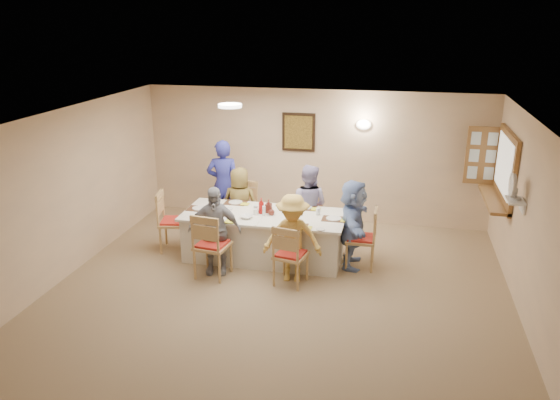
% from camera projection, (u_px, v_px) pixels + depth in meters
% --- Properties ---
extents(ground, '(7.00, 7.00, 0.00)m').
position_uv_depth(ground, '(272.00, 306.00, 7.46)').
color(ground, '#897158').
extents(room_walls, '(7.00, 7.00, 7.00)m').
position_uv_depth(room_walls, '(272.00, 201.00, 6.98)').
color(room_walls, beige).
rests_on(room_walls, ground).
extents(wall_picture, '(0.62, 0.05, 0.72)m').
position_uv_depth(wall_picture, '(299.00, 132.00, 10.18)').
color(wall_picture, black).
rests_on(wall_picture, room_walls).
extents(wall_sconce, '(0.26, 0.09, 0.18)m').
position_uv_depth(wall_sconce, '(364.00, 124.00, 9.85)').
color(wall_sconce, white).
rests_on(wall_sconce, room_walls).
extents(ceiling_light, '(0.36, 0.36, 0.05)m').
position_uv_depth(ceiling_light, '(230.00, 106.00, 8.26)').
color(ceiling_light, white).
rests_on(ceiling_light, room_walls).
extents(serving_hatch, '(0.06, 1.50, 1.15)m').
position_uv_depth(serving_hatch, '(506.00, 168.00, 8.55)').
color(serving_hatch, brown).
rests_on(serving_hatch, room_walls).
extents(hatch_sill, '(0.30, 1.50, 0.05)m').
position_uv_depth(hatch_sill, '(494.00, 199.00, 8.74)').
color(hatch_sill, brown).
rests_on(hatch_sill, room_walls).
extents(shutter_door, '(0.55, 0.04, 1.00)m').
position_uv_depth(shutter_door, '(482.00, 156.00, 9.30)').
color(shutter_door, brown).
rests_on(shutter_door, room_walls).
extents(fan_shelf, '(0.22, 0.36, 0.03)m').
position_uv_depth(fan_shelf, '(515.00, 201.00, 7.35)').
color(fan_shelf, white).
rests_on(fan_shelf, room_walls).
extents(desk_fan, '(0.30, 0.30, 0.28)m').
position_uv_depth(desk_fan, '(515.00, 190.00, 7.31)').
color(desk_fan, '#A5A5A8').
rests_on(desk_fan, fan_shelf).
extents(dining_table, '(2.59, 1.10, 0.76)m').
position_uv_depth(dining_table, '(264.00, 236.00, 8.84)').
color(dining_table, white).
rests_on(dining_table, ground).
extents(chair_back_left, '(0.53, 0.53, 1.00)m').
position_uv_depth(chair_back_left, '(242.00, 210.00, 9.66)').
color(chair_back_left, tan).
rests_on(chair_back_left, ground).
extents(chair_back_right, '(0.47, 0.47, 0.89)m').
position_uv_depth(chair_back_right, '(309.00, 218.00, 9.43)').
color(chair_back_right, tan).
rests_on(chair_back_right, ground).
extents(chair_front_left, '(0.56, 0.56, 1.04)m').
position_uv_depth(chair_front_left, '(212.00, 244.00, 8.17)').
color(chair_front_left, tan).
rests_on(chair_front_left, ground).
extents(chair_front_right, '(0.54, 0.54, 0.95)m').
position_uv_depth(chair_front_right, '(291.00, 254.00, 7.94)').
color(chair_front_right, tan).
rests_on(chair_front_right, ground).
extents(chair_left_end, '(0.58, 0.58, 1.02)m').
position_uv_depth(chair_left_end, '(174.00, 221.00, 9.11)').
color(chair_left_end, tan).
rests_on(chair_left_end, ground).
extents(chair_right_end, '(0.47, 0.47, 0.98)m').
position_uv_depth(chair_right_end, '(361.00, 238.00, 8.48)').
color(chair_right_end, tan).
rests_on(chair_right_end, ground).
extents(diner_back_left, '(0.67, 0.46, 1.31)m').
position_uv_depth(diner_back_left, '(240.00, 204.00, 9.50)').
color(diner_back_left, brown).
rests_on(diner_back_left, ground).
extents(diner_back_right, '(0.87, 0.77, 1.43)m').
position_uv_depth(diner_back_right, '(308.00, 206.00, 9.23)').
color(diner_back_right, '#9D94C7').
rests_on(diner_back_right, ground).
extents(diner_front_left, '(0.92, 0.60, 1.38)m').
position_uv_depth(diner_front_left, '(215.00, 230.00, 8.23)').
color(diner_front_left, '#9899A4').
rests_on(diner_front_left, ground).
extents(diner_front_right, '(0.96, 0.67, 1.34)m').
position_uv_depth(diner_front_right, '(292.00, 238.00, 7.99)').
color(diner_front_right, '#DDB150').
rests_on(diner_front_right, ground).
extents(diner_right_end, '(1.35, 0.54, 1.42)m').
position_uv_depth(diner_right_end, '(353.00, 224.00, 8.44)').
color(diner_right_end, '#86A3DE').
rests_on(diner_right_end, ground).
extents(caregiver, '(0.75, 0.61, 1.67)m').
position_uv_depth(caregiver, '(224.00, 185.00, 9.97)').
color(caregiver, '#2E339F').
rests_on(caregiver, ground).
extents(placemat_fl, '(0.33, 0.25, 0.01)m').
position_uv_depth(placemat_fl, '(220.00, 220.00, 8.45)').
color(placemat_fl, '#472B19').
rests_on(placemat_fl, dining_table).
extents(plate_fl, '(0.22, 0.22, 0.01)m').
position_uv_depth(plate_fl, '(220.00, 219.00, 8.44)').
color(plate_fl, white).
rests_on(plate_fl, dining_table).
extents(napkin_fl, '(0.15, 0.15, 0.01)m').
position_uv_depth(napkin_fl, '(230.00, 221.00, 8.36)').
color(napkin_fl, yellow).
rests_on(napkin_fl, dining_table).
extents(placemat_fr, '(0.35, 0.26, 0.01)m').
position_uv_depth(placemat_fr, '(296.00, 226.00, 8.20)').
color(placemat_fr, '#472B19').
rests_on(placemat_fr, dining_table).
extents(plate_fr, '(0.23, 0.23, 0.01)m').
position_uv_depth(plate_fr, '(296.00, 225.00, 8.20)').
color(plate_fr, white).
rests_on(plate_fr, dining_table).
extents(napkin_fr, '(0.14, 0.14, 0.01)m').
position_uv_depth(napkin_fr, '(307.00, 228.00, 8.12)').
color(napkin_fr, yellow).
rests_on(napkin_fr, dining_table).
extents(placemat_bl, '(0.37, 0.27, 0.01)m').
position_uv_depth(placemat_bl, '(236.00, 203.00, 9.22)').
color(placemat_bl, '#472B19').
rests_on(placemat_bl, dining_table).
extents(plate_bl, '(0.23, 0.23, 0.01)m').
position_uv_depth(plate_bl, '(236.00, 202.00, 9.22)').
color(plate_bl, white).
rests_on(plate_bl, dining_table).
extents(napkin_bl, '(0.13, 0.13, 0.01)m').
position_uv_depth(napkin_bl, '(245.00, 204.00, 9.14)').
color(napkin_bl, yellow).
rests_on(napkin_bl, dining_table).
extents(placemat_br, '(0.36, 0.27, 0.01)m').
position_uv_depth(placemat_br, '(305.00, 208.00, 8.98)').
color(placemat_br, '#472B19').
rests_on(placemat_br, dining_table).
extents(plate_br, '(0.22, 0.22, 0.01)m').
position_uv_depth(plate_br, '(305.00, 207.00, 8.98)').
color(plate_br, white).
rests_on(plate_br, dining_table).
extents(napkin_br, '(0.15, 0.15, 0.01)m').
position_uv_depth(napkin_br, '(316.00, 209.00, 8.89)').
color(napkin_br, yellow).
rests_on(napkin_br, dining_table).
extents(placemat_le, '(0.37, 0.28, 0.01)m').
position_uv_depth(placemat_le, '(199.00, 209.00, 8.94)').
color(placemat_le, '#472B19').
rests_on(placemat_le, dining_table).
extents(plate_le, '(0.22, 0.22, 0.01)m').
position_uv_depth(plate_le, '(199.00, 208.00, 8.93)').
color(plate_le, white).
rests_on(plate_le, dining_table).
extents(napkin_le, '(0.14, 0.14, 0.01)m').
position_uv_depth(napkin_le, '(208.00, 210.00, 8.85)').
color(napkin_le, yellow).
rests_on(napkin_le, dining_table).
extents(placemat_re, '(0.36, 0.27, 0.01)m').
position_uv_depth(placemat_re, '(334.00, 219.00, 8.48)').
color(placemat_re, '#472B19').
rests_on(placemat_re, dining_table).
extents(plate_re, '(0.24, 0.24, 0.01)m').
position_uv_depth(plate_re, '(334.00, 218.00, 8.48)').
color(plate_re, white).
rests_on(plate_re, dining_table).
extents(napkin_re, '(0.13, 0.13, 0.01)m').
position_uv_depth(napkin_re, '(345.00, 221.00, 8.40)').
color(napkin_re, yellow).
rests_on(napkin_re, dining_table).
extents(teacup_a, '(0.14, 0.14, 0.09)m').
position_uv_depth(teacup_a, '(208.00, 213.00, 8.61)').
color(teacup_a, white).
rests_on(teacup_a, dining_table).
extents(teacup_b, '(0.16, 0.16, 0.09)m').
position_uv_depth(teacup_b, '(293.00, 202.00, 9.14)').
color(teacup_b, white).
rests_on(teacup_b, dining_table).
extents(bowl_a, '(0.25, 0.25, 0.05)m').
position_uv_depth(bowl_a, '(246.00, 217.00, 8.52)').
color(bowl_a, white).
rests_on(bowl_a, dining_table).
extents(bowl_b, '(0.31, 0.31, 0.07)m').
position_uv_depth(bowl_b, '(286.00, 209.00, 8.85)').
color(bowl_b, white).
rests_on(bowl_b, dining_table).
extents(condiment_ketchup, '(0.17, 0.17, 0.25)m').
position_uv_depth(condiment_ketchup, '(261.00, 206.00, 8.70)').
color(condiment_ketchup, '#AB100E').
rests_on(condiment_ketchup, dining_table).
extents(condiment_brown, '(0.10, 0.10, 0.22)m').
position_uv_depth(condiment_brown, '(269.00, 206.00, 8.74)').
color(condiment_brown, '#5C2118').
rests_on(condiment_brown, dining_table).
extents(condiment_malt, '(0.18, 0.18, 0.13)m').
position_uv_depth(condiment_malt, '(271.00, 211.00, 8.64)').
color(condiment_malt, '#5C2118').
rests_on(condiment_malt, dining_table).
extents(drinking_glass, '(0.07, 0.07, 0.10)m').
position_uv_depth(drinking_glass, '(256.00, 209.00, 8.77)').
color(drinking_glass, silver).
rests_on(drinking_glass, dining_table).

